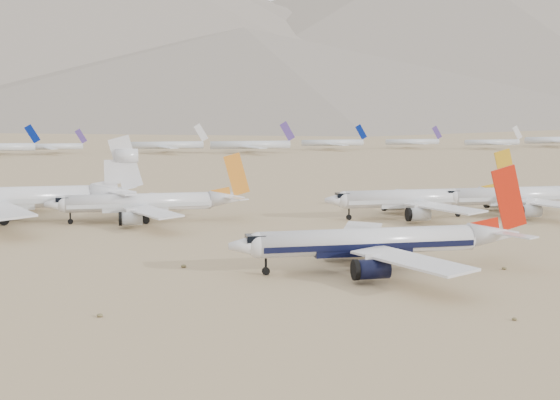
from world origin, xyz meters
TOP-DOWN VIEW (x-y plane):
  - ground at (0.00, 0.00)m, footprint 7000.00×7000.00m
  - main_airliner at (3.07, 5.77)m, footprint 51.17×49.98m
  - row2_navy_widebody at (61.54, 60.94)m, footprint 48.54×47.47m
  - row2_gold_tail at (32.79, 61.30)m, footprint 48.15×47.09m
  - row2_orange_tail at (-34.77, 68.08)m, footprint 46.46×45.45m
  - row2_white_trijet at (-66.70, 73.20)m, footprint 59.12×57.78m
  - distant_storage_row at (10.81, 313.12)m, footprint 552.61×64.76m
  - mountain_range at (70.18, 1648.01)m, footprint 7354.00×3024.00m
  - foothills at (526.68, 1100.00)m, footprint 4637.50×1395.00m
  - desert_scrub at (-11.08, -26.49)m, footprint 247.37×121.67m

SIDE VIEW (x-z plane):
  - ground at x=0.00m, z-range 0.00..0.00m
  - desert_scrub at x=-11.08m, z-range -0.03..0.60m
  - distant_storage_row at x=10.81m, z-range -3.13..12.04m
  - row2_orange_tail at x=-34.77m, z-range -3.64..12.94m
  - row2_gold_tail at x=32.79m, z-range -3.78..13.37m
  - row2_navy_widebody at x=61.54m, z-range -3.81..13.46m
  - main_airliner at x=3.07m, z-range -4.06..13.99m
  - row2_white_trijet at x=-66.70m, z-range -4.41..16.54m
  - foothills at x=526.68m, z-range -10.35..144.65m
  - mountain_range at x=70.18m, z-range -44.68..425.32m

